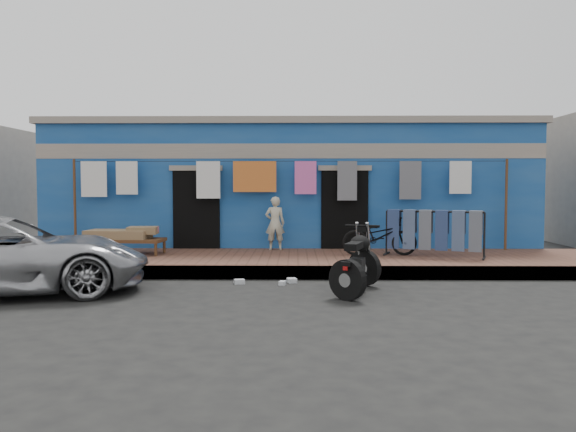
# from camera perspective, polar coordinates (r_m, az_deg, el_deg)

# --- Properties ---
(ground) EXTENTS (80.00, 80.00, 0.00)m
(ground) POSITION_cam_1_polar(r_m,az_deg,el_deg) (8.90, -0.18, -8.09)
(ground) COLOR black
(ground) RESTS_ON ground
(sidewalk) EXTENTS (28.00, 3.00, 0.25)m
(sidewalk) POSITION_cam_1_polar(r_m,az_deg,el_deg) (11.84, 0.07, -4.71)
(sidewalk) COLOR brown
(sidewalk) RESTS_ON ground
(curb) EXTENTS (28.00, 0.10, 0.25)m
(curb) POSITION_cam_1_polar(r_m,az_deg,el_deg) (10.40, -0.03, -5.78)
(curb) COLOR gray
(curb) RESTS_ON ground
(building) EXTENTS (12.20, 5.20, 3.36)m
(building) POSITION_cam_1_polar(r_m,az_deg,el_deg) (15.72, 0.25, 2.90)
(building) COLOR #144792
(building) RESTS_ON ground
(clothesline) EXTENTS (10.06, 0.06, 2.10)m
(clothesline) POSITION_cam_1_polar(r_m,az_deg,el_deg) (12.99, -1.60, 3.40)
(clothesline) COLOR brown
(clothesline) RESTS_ON sidewalk
(car) EXTENTS (5.03, 3.46, 1.30)m
(car) POSITION_cam_1_polar(r_m,az_deg,el_deg) (9.98, -27.09, -3.45)
(car) COLOR #ABABB0
(car) RESTS_ON ground
(seated_person) EXTENTS (0.47, 0.33, 1.24)m
(seated_person) POSITION_cam_1_polar(r_m,az_deg,el_deg) (12.95, -1.33, -0.74)
(seated_person) COLOR beige
(seated_person) RESTS_ON sidewalk
(bicycle) EXTENTS (1.58, 0.60, 1.01)m
(bicycle) POSITION_cam_1_polar(r_m,az_deg,el_deg) (12.10, 9.28, -1.57)
(bicycle) COLOR black
(bicycle) RESTS_ON sidewalk
(motorcycle) EXTENTS (1.55, 1.99, 1.07)m
(motorcycle) POSITION_cam_1_polar(r_m,az_deg,el_deg) (9.14, 6.97, -4.43)
(motorcycle) COLOR black
(motorcycle) RESTS_ON ground
(charpoy) EXTENTS (1.79, 1.02, 0.57)m
(charpoy) POSITION_cam_1_polar(r_m,az_deg,el_deg) (12.67, -16.10, -2.45)
(charpoy) COLOR brown
(charpoy) RESTS_ON sidewalk
(jeans_rack) EXTENTS (2.39, 1.88, 1.01)m
(jeans_rack) POSITION_cam_1_polar(r_m,az_deg,el_deg) (12.09, 14.61, -1.65)
(jeans_rack) COLOR black
(jeans_rack) RESTS_ON sidewalk
(litter_a) EXTENTS (0.21, 0.18, 0.08)m
(litter_a) POSITION_cam_1_polar(r_m,az_deg,el_deg) (9.99, -4.97, -6.66)
(litter_a) COLOR silver
(litter_a) RESTS_ON ground
(litter_b) EXTENTS (0.14, 0.16, 0.07)m
(litter_b) POSITION_cam_1_polar(r_m,az_deg,el_deg) (9.83, -0.56, -6.82)
(litter_b) COLOR silver
(litter_b) RESTS_ON ground
(litter_c) EXTENTS (0.20, 0.23, 0.08)m
(litter_c) POSITION_cam_1_polar(r_m,az_deg,el_deg) (10.07, 0.39, -6.56)
(litter_c) COLOR silver
(litter_c) RESTS_ON ground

